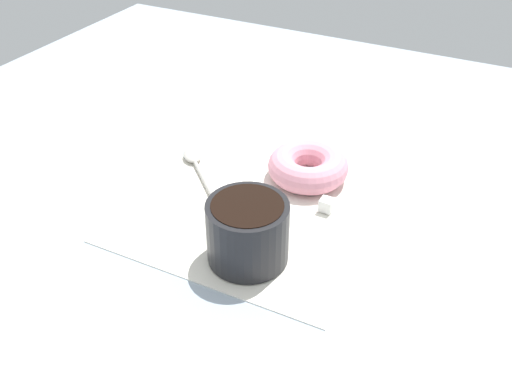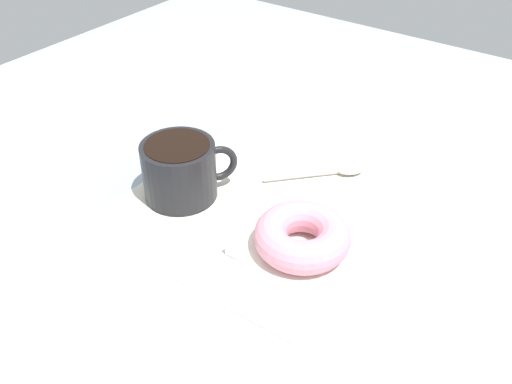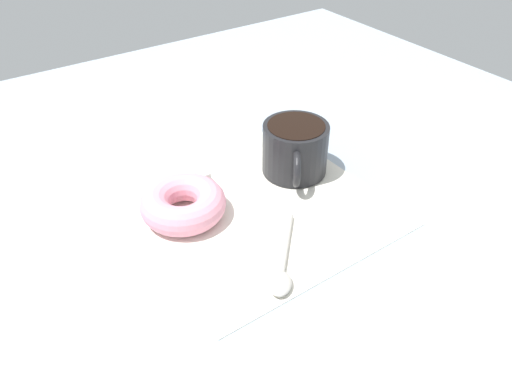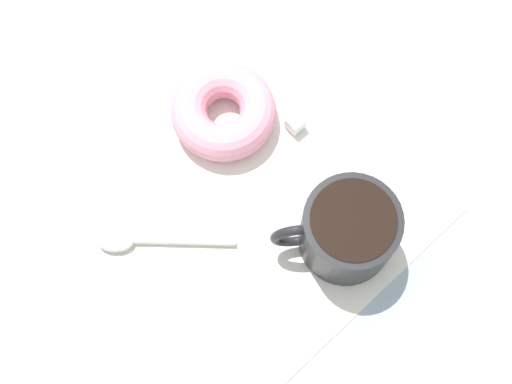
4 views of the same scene
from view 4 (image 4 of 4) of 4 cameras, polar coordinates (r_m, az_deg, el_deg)
name	(u,v)px [view 4 (image 4 of 4)]	position (r cm, az deg, el deg)	size (l,w,h in cm)	color
ground_plane	(246,219)	(69.90, -0.84, -2.21)	(120.00, 120.00, 2.00)	#99A8B7
napkin	(256,199)	(69.31, 0.00, -0.56)	(29.19, 29.19, 0.30)	white
coffee_cup	(347,230)	(64.97, 7.30, -3.05)	(9.01, 10.49, 7.05)	black
donut	(224,111)	(70.65, -2.61, 6.48)	(10.45, 10.45, 3.60)	pink
spoon	(135,241)	(68.53, -9.66, -3.88)	(10.13, 10.61, 0.90)	#B7B2A8
sugar_cube	(295,123)	(71.27, 3.17, 5.51)	(1.55, 1.55, 1.55)	white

